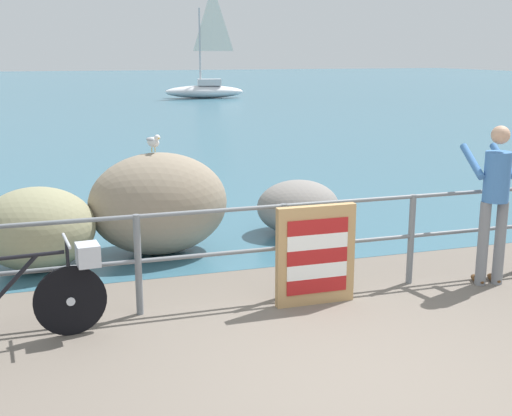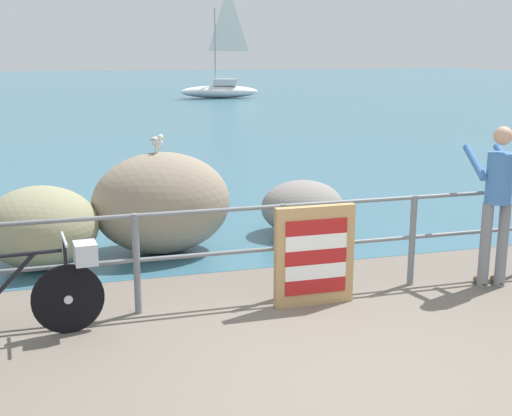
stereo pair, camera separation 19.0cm
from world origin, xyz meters
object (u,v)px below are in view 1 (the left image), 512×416
at_px(bicycle, 27,292).
at_px(person_at_railing, 494,197).
at_px(sailboat, 205,85).
at_px(breakwater_boulder_main, 159,204).
at_px(breakwater_boulder_left, 37,229).
at_px(folded_deckchair_stack, 316,255).
at_px(seagull, 153,141).
at_px(breakwater_boulder_right, 298,207).

xyz_separation_m(bicycle, person_at_railing, (4.90, 0.06, 0.53)).
height_order(person_at_railing, sailboat, sailboat).
relative_size(breakwater_boulder_main, breakwater_boulder_left, 1.30).
height_order(folded_deckchair_stack, breakwater_boulder_left, folded_deckchair_stack).
xyz_separation_m(folded_deckchair_stack, breakwater_boulder_left, (-2.72, 2.06, -0.02)).
bearing_deg(folded_deckchair_stack, breakwater_boulder_main, 118.60).
distance_m(folded_deckchair_stack, seagull, 2.82).
bearing_deg(bicycle, folded_deckchair_stack, -3.21).
distance_m(breakwater_boulder_left, seagull, 1.77).
height_order(breakwater_boulder_left, sailboat, sailboat).
xyz_separation_m(breakwater_boulder_left, breakwater_boulder_right, (3.54, 0.56, -0.11)).
relative_size(folded_deckchair_stack, seagull, 3.05).
distance_m(breakwater_boulder_main, breakwater_boulder_left, 1.51).
bearing_deg(folded_deckchair_stack, bicycle, -178.29).
relative_size(bicycle, breakwater_boulder_right, 1.42).
relative_size(bicycle, breakwater_boulder_main, 0.96).
distance_m(bicycle, breakwater_boulder_main, 2.83).
xyz_separation_m(breakwater_boulder_right, seagull, (-2.08, -0.28, 1.06)).
xyz_separation_m(person_at_railing, folded_deckchair_stack, (-2.09, 0.03, -0.47)).
bearing_deg(bicycle, person_at_railing, -4.23).
bearing_deg(breakwater_boulder_right, sailboat, 79.25).
bearing_deg(breakwater_boulder_main, breakwater_boulder_left, -172.60).
bearing_deg(breakwater_boulder_right, bicycle, -143.27).
height_order(person_at_railing, breakwater_boulder_main, person_at_railing).
xyz_separation_m(breakwater_boulder_left, sailboat, (8.94, 29.02, 0.21)).
height_order(breakwater_boulder_main, breakwater_boulder_left, breakwater_boulder_main).
distance_m(breakwater_boulder_left, breakwater_boulder_right, 3.59).
bearing_deg(breakwater_boulder_right, breakwater_boulder_main, -169.85).
xyz_separation_m(bicycle, breakwater_boulder_left, (0.09, 2.15, 0.03)).
xyz_separation_m(folded_deckchair_stack, sailboat, (6.23, 31.08, 0.19)).
bearing_deg(sailboat, person_at_railing, 93.00).
bearing_deg(breakwater_boulder_right, seagull, -172.34).
xyz_separation_m(bicycle, folded_deckchair_stack, (2.80, 0.08, 0.06)).
distance_m(person_at_railing, breakwater_boulder_right, 3.00).
relative_size(folded_deckchair_stack, breakwater_boulder_right, 0.87).
bearing_deg(person_at_railing, breakwater_boulder_main, 64.51).
xyz_separation_m(folded_deckchair_stack, breakwater_boulder_main, (-1.23, 2.26, 0.13)).
bearing_deg(bicycle, breakwater_boulder_left, 82.77).
height_order(breakwater_boulder_left, breakwater_boulder_right, breakwater_boulder_left).
bearing_deg(seagull, breakwater_boulder_left, -96.32).
xyz_separation_m(folded_deckchair_stack, seagull, (-1.26, 2.34, 0.93)).
bearing_deg(breakwater_boulder_main, bicycle, -123.92).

